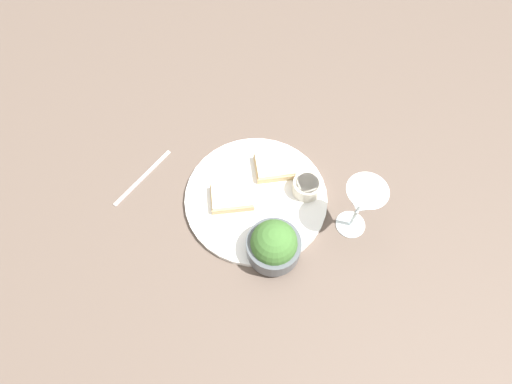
{
  "coord_description": "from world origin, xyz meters",
  "views": [
    {
      "loc": [
        0.04,
        -0.42,
        0.81
      ],
      "look_at": [
        0.0,
        0.0,
        0.03
      ],
      "focal_mm": 28.0,
      "sensor_mm": 36.0,
      "label": 1
    }
  ],
  "objects_px": {
    "sauce_ramekin": "(307,186)",
    "fork": "(143,177)",
    "cheese_toast_near": "(275,166)",
    "wine_glass": "(362,202)",
    "cheese_toast_far": "(232,197)",
    "salad_bowl": "(274,245)"
  },
  "relations": [
    {
      "from": "sauce_ramekin",
      "to": "cheese_toast_near",
      "type": "xyz_separation_m",
      "value": [
        -0.08,
        0.05,
        -0.01
      ]
    },
    {
      "from": "sauce_ramekin",
      "to": "cheese_toast_near",
      "type": "height_order",
      "value": "sauce_ramekin"
    },
    {
      "from": "salad_bowl",
      "to": "wine_glass",
      "type": "xyz_separation_m",
      "value": [
        0.17,
        0.08,
        0.06
      ]
    },
    {
      "from": "cheese_toast_near",
      "to": "fork",
      "type": "relative_size",
      "value": 0.64
    },
    {
      "from": "cheese_toast_near",
      "to": "wine_glass",
      "type": "relative_size",
      "value": 0.66
    },
    {
      "from": "sauce_ramekin",
      "to": "wine_glass",
      "type": "height_order",
      "value": "wine_glass"
    },
    {
      "from": "sauce_ramekin",
      "to": "fork",
      "type": "height_order",
      "value": "sauce_ramekin"
    },
    {
      "from": "salad_bowl",
      "to": "sauce_ramekin",
      "type": "xyz_separation_m",
      "value": [
        0.06,
        0.15,
        -0.02
      ]
    },
    {
      "from": "cheese_toast_far",
      "to": "sauce_ramekin",
      "type": "bearing_deg",
      "value": 13.72
    },
    {
      "from": "salad_bowl",
      "to": "cheese_toast_near",
      "type": "distance_m",
      "value": 0.2
    },
    {
      "from": "salad_bowl",
      "to": "sauce_ramekin",
      "type": "height_order",
      "value": "salad_bowl"
    },
    {
      "from": "sauce_ramekin",
      "to": "cheese_toast_far",
      "type": "relative_size",
      "value": 0.6
    },
    {
      "from": "salad_bowl",
      "to": "cheese_toast_far",
      "type": "distance_m",
      "value": 0.15
    },
    {
      "from": "sauce_ramekin",
      "to": "fork",
      "type": "relative_size",
      "value": 0.39
    },
    {
      "from": "sauce_ramekin",
      "to": "cheese_toast_near",
      "type": "distance_m",
      "value": 0.09
    },
    {
      "from": "cheese_toast_near",
      "to": "cheese_toast_far",
      "type": "distance_m",
      "value": 0.13
    },
    {
      "from": "cheese_toast_far",
      "to": "fork",
      "type": "height_order",
      "value": "cheese_toast_far"
    },
    {
      "from": "cheese_toast_far",
      "to": "fork",
      "type": "distance_m",
      "value": 0.22
    },
    {
      "from": "wine_glass",
      "to": "fork",
      "type": "bearing_deg",
      "value": 171.48
    },
    {
      "from": "sauce_ramekin",
      "to": "wine_glass",
      "type": "distance_m",
      "value": 0.15
    },
    {
      "from": "cheese_toast_far",
      "to": "wine_glass",
      "type": "height_order",
      "value": "wine_glass"
    },
    {
      "from": "cheese_toast_near",
      "to": "fork",
      "type": "height_order",
      "value": "cheese_toast_near"
    }
  ]
}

